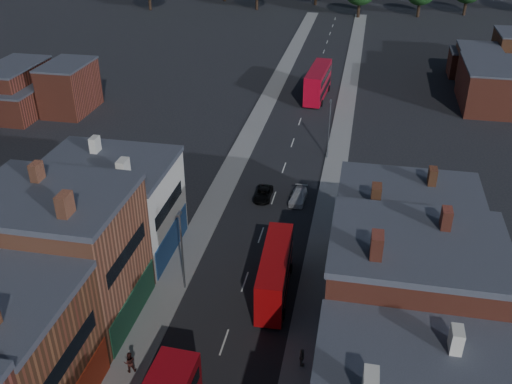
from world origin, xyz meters
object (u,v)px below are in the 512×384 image
at_px(bus_1, 275,272).
at_px(ped_3, 302,358).
at_px(car_2, 263,194).
at_px(car_3, 298,196).
at_px(ped_1, 130,362).
at_px(bus_2, 318,82).

xyz_separation_m(bus_1, ped_3, (3.52, -8.36, -1.40)).
distance_m(car_2, car_3, 4.10).
height_order(car_2, car_3, car_3).
bearing_deg(ped_3, ped_1, 107.42).
height_order(car_2, ped_1, ped_1).
bearing_deg(car_2, ped_3, -74.09).
distance_m(bus_1, car_2, 17.37).
distance_m(bus_2, car_2, 35.52).
relative_size(bus_1, car_2, 2.48).
distance_m(bus_1, ped_1, 14.73).
bearing_deg(bus_2, car_3, -83.96).
distance_m(bus_2, ped_3, 60.71).
bearing_deg(bus_1, ped_1, -131.57).
distance_m(car_3, ped_1, 29.76).
bearing_deg(bus_2, ped_3, -81.52).
xyz_separation_m(car_2, car_3, (4.10, 0.13, 0.04)).
bearing_deg(ped_1, ped_3, 170.35).
height_order(bus_1, car_2, bus_1).
relative_size(bus_1, ped_3, 6.16).
height_order(bus_2, ped_1, bus_2).
bearing_deg(car_3, car_2, -174.94).
xyz_separation_m(bus_2, ped_1, (-7.73, -63.54, -1.76)).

